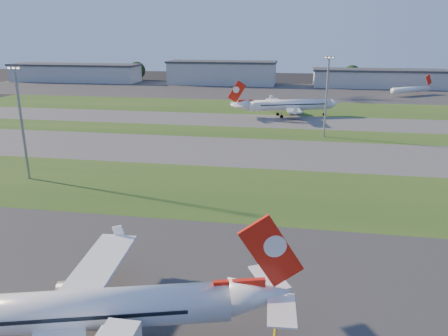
% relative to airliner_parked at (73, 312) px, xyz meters
% --- Properties ---
extents(grass_strip_a, '(300.00, 34.00, 0.01)m').
position_rel_airliner_parked_xyz_m(grass_strip_a, '(15.89, 51.67, -4.60)').
color(grass_strip_a, '#244918').
rests_on(grass_strip_a, ground).
extents(taxiway_a, '(300.00, 32.00, 0.01)m').
position_rel_airliner_parked_xyz_m(taxiway_a, '(15.89, 84.67, -4.60)').
color(taxiway_a, '#515154').
rests_on(taxiway_a, ground).
extents(grass_strip_b, '(300.00, 18.00, 0.01)m').
position_rel_airliner_parked_xyz_m(grass_strip_b, '(15.89, 109.67, -4.60)').
color(grass_strip_b, '#244918').
rests_on(grass_strip_b, ground).
extents(taxiway_b, '(300.00, 26.00, 0.01)m').
position_rel_airliner_parked_xyz_m(taxiway_b, '(15.89, 131.67, -4.60)').
color(taxiway_b, '#515154').
rests_on(taxiway_b, ground).
extents(grass_strip_c, '(300.00, 40.00, 0.01)m').
position_rel_airliner_parked_xyz_m(grass_strip_c, '(15.89, 164.67, -4.60)').
color(grass_strip_c, '#244918').
rests_on(grass_strip_c, ground).
extents(apron_far, '(400.00, 80.00, 0.01)m').
position_rel_airliner_parked_xyz_m(apron_far, '(15.89, 224.67, -4.60)').
color(apron_far, '#333335').
rests_on(apron_far, ground).
extents(airliner_parked, '(41.03, 34.48, 13.12)m').
position_rel_airliner_parked_xyz_m(airliner_parked, '(0.00, 0.00, 0.00)').
color(airliner_parked, white).
rests_on(airliner_parked, ground).
extents(airliner_taxiing, '(41.23, 34.80, 13.34)m').
position_rel_airliner_parked_xyz_m(airliner_taxiing, '(18.18, 142.46, 0.08)').
color(airliner_taxiing, white).
rests_on(airliner_taxiing, ground).
extents(mini_jet_near, '(24.51, 17.69, 9.48)m').
position_rel_airliner_parked_xyz_m(mini_jet_near, '(82.11, 217.92, -1.32)').
color(mini_jet_near, white).
rests_on(mini_jet_near, ground).
extents(light_mast_west, '(3.20, 0.70, 25.80)m').
position_rel_airliner_parked_xyz_m(light_mast_west, '(-39.11, 51.67, 10.21)').
color(light_mast_west, gray).
rests_on(light_mast_west, ground).
extents(light_mast_centre, '(3.20, 0.70, 25.80)m').
position_rel_airliner_parked_xyz_m(light_mast_centre, '(30.89, 107.67, 10.21)').
color(light_mast_centre, gray).
rests_on(light_mast_centre, ground).
extents(hangar_far_west, '(91.80, 23.00, 12.20)m').
position_rel_airliner_parked_xyz_m(hangar_far_west, '(-134.11, 254.67, 1.53)').
color(hangar_far_west, '#9EA1A6').
rests_on(hangar_far_west, ground).
extents(hangar_west, '(71.40, 23.00, 15.20)m').
position_rel_airliner_parked_xyz_m(hangar_west, '(-29.11, 254.67, 3.03)').
color(hangar_west, '#9EA1A6').
rests_on(hangar_west, ground).
extents(hangar_east, '(81.60, 23.00, 11.20)m').
position_rel_airliner_parked_xyz_m(hangar_east, '(70.89, 254.67, 1.03)').
color(hangar_east, '#9EA1A6').
rests_on(hangar_east, ground).
extents(tree_far_west, '(11.00, 11.00, 12.00)m').
position_rel_airliner_parked_xyz_m(tree_far_west, '(-174.11, 267.67, 1.88)').
color(tree_far_west, black).
rests_on(tree_far_west, ground).
extents(tree_west, '(12.10, 12.10, 13.20)m').
position_rel_airliner_parked_xyz_m(tree_west, '(-94.11, 269.67, 2.53)').
color(tree_west, black).
rests_on(tree_west, ground).
extents(tree_mid_west, '(9.90, 9.90, 10.80)m').
position_rel_airliner_parked_xyz_m(tree_mid_west, '(-4.11, 265.67, 1.23)').
color(tree_mid_west, black).
rests_on(tree_mid_west, ground).
extents(tree_mid_east, '(11.55, 11.55, 12.60)m').
position_rel_airliner_parked_xyz_m(tree_mid_east, '(55.89, 268.67, 2.21)').
color(tree_mid_east, black).
rests_on(tree_mid_east, ground).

